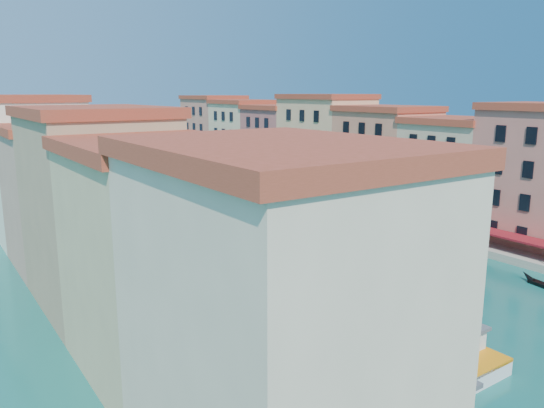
{
  "coord_description": "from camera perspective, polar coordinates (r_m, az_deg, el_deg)",
  "views": [
    {
      "loc": [
        -40.99,
        -13.42,
        21.34
      ],
      "look_at": [
        -0.55,
        45.75,
        6.19
      ],
      "focal_mm": 35.0,
      "sensor_mm": 36.0,
      "label": 1
    }
  ],
  "objects": [
    {
      "name": "mooring_poles_left",
      "position": [
        39.41,
        6.49,
        -18.71
      ],
      "size": [
        0.24,
        8.24,
        3.2
      ],
      "color": "brown",
      "rests_on": "ground"
    },
    {
      "name": "right_bank_palazzos",
      "position": [
        106.41,
        7.79,
        5.57
      ],
      "size": [
        12.8,
        128.4,
        21.0
      ],
      "color": "#AE4F39",
      "rests_on": "ground"
    },
    {
      "name": "quay",
      "position": [
        102.72,
        4.33,
        0.19
      ],
      "size": [
        4.0,
        140.0,
        1.0
      ],
      "primitive_type": "cube",
      "color": "gray",
      "rests_on": "ground"
    },
    {
      "name": "motorboat_mid",
      "position": [
        70.16,
        3.91,
        -5.32
      ],
      "size": [
        5.47,
        7.12,
        1.45
      ],
      "rotation": [
        0.0,
        0.0,
        -0.54
      ],
      "color": "white",
      "rests_on": "ground"
    },
    {
      "name": "vaporetto_near",
      "position": [
        50.0,
        12.02,
        -11.77
      ],
      "size": [
        5.24,
        21.92,
        3.25
      ],
      "rotation": [
        0.0,
        0.0,
        0.01
      ],
      "color": "white",
      "rests_on": "ground"
    },
    {
      "name": "gondola_far",
      "position": [
        96.79,
        -2.46,
        -0.59
      ],
      "size": [
        4.8,
        12.66,
        1.84
      ],
      "rotation": [
        0.0,
        0.0,
        0.3
      ],
      "color": "black",
      "rests_on": "ground"
    },
    {
      "name": "vaporetto_far",
      "position": [
        94.8,
        -13.05,
        -0.6
      ],
      "size": [
        9.59,
        19.43,
        2.82
      ],
      "rotation": [
        0.0,
        0.0,
        -0.29
      ],
      "color": "white",
      "rests_on": "ground"
    },
    {
      "name": "vaporetto_stop",
      "position": [
        40.82,
        9.29,
        -17.41
      ],
      "size": [
        5.4,
        16.4,
        3.65
      ],
      "color": "#555557",
      "rests_on": "ground"
    },
    {
      "name": "gondola_fore",
      "position": [
        68.19,
        2.2,
        -5.99
      ],
      "size": [
        1.28,
        10.67,
        2.13
      ],
      "rotation": [
        0.0,
        0.0,
        -0.04
      ],
      "color": "black",
      "rests_on": "ground"
    },
    {
      "name": "restaurant_awnings",
      "position": [
        75.2,
        24.9,
        -3.33
      ],
      "size": [
        3.2,
        44.55,
        3.12
      ],
      "color": "maroon",
      "rests_on": "ground"
    },
    {
      "name": "left_bank_palazzos",
      "position": [
        80.37,
        -23.25,
        2.64
      ],
      "size": [
        12.8,
        128.4,
        21.0
      ],
      "color": "beige",
      "rests_on": "ground"
    },
    {
      "name": "motorboat_far",
      "position": [
        100.29,
        -7.9,
        -0.09
      ],
      "size": [
        4.55,
        8.42,
        1.66
      ],
      "rotation": [
        0.0,
        0.0,
        0.27
      ],
      "color": "white",
      "rests_on": "ground"
    },
    {
      "name": "mooring_poles_right",
      "position": [
        76.12,
        19.85,
        -4.06
      ],
      "size": [
        1.44,
        54.24,
        3.2
      ],
      "color": "brown",
      "rests_on": "ground"
    }
  ]
}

